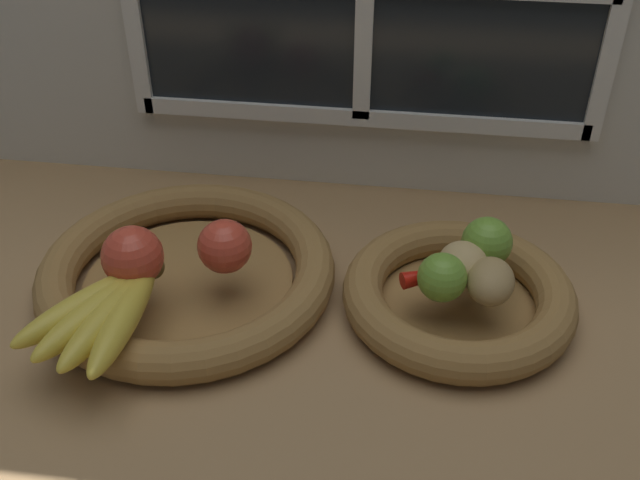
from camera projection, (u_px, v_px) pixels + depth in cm
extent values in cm
cube|color=#9E774C|center=(337.00, 314.00, 92.01)|extent=(140.00, 90.00, 3.00)
cube|color=silver|center=(366.00, 4.00, 99.09)|extent=(140.00, 3.00, 55.00)
cube|color=white|center=(361.00, 117.00, 106.17)|extent=(64.00, 1.20, 2.40)
cylinder|color=olive|center=(189.00, 283.00, 93.86)|extent=(26.44, 26.44, 1.00)
torus|color=olive|center=(187.00, 271.00, 92.72)|extent=(37.14, 37.14, 4.90)
cylinder|color=olive|center=(457.00, 307.00, 90.14)|extent=(18.94, 18.94, 1.00)
torus|color=olive|center=(458.00, 295.00, 89.00)|extent=(28.00, 28.00, 4.90)
sphere|color=#CC422D|center=(133.00, 256.00, 85.15)|extent=(7.19, 7.19, 7.19)
sphere|color=#CC422D|center=(225.00, 246.00, 87.32)|extent=(6.51, 6.51, 6.51)
ellipsoid|color=gold|center=(86.00, 304.00, 81.28)|extent=(12.89, 16.79, 3.31)
ellipsoid|color=gold|center=(96.00, 311.00, 80.44)|extent=(10.15, 17.90, 3.31)
ellipsoid|color=gold|center=(109.00, 315.00, 79.83)|extent=(7.04, 18.34, 3.31)
ellipsoid|color=gold|center=(124.00, 318.00, 79.48)|extent=(3.66, 18.11, 3.31)
sphere|color=brown|center=(152.00, 267.00, 86.70)|extent=(2.98, 2.98, 2.98)
ellipsoid|color=#A38451|center=(490.00, 281.00, 83.43)|extent=(6.11, 7.43, 4.75)
ellipsoid|color=tan|center=(463.00, 263.00, 86.20)|extent=(5.77, 6.39, 4.64)
sphere|color=#6B9E33|center=(442.00, 277.00, 83.25)|extent=(5.67, 5.67, 5.67)
sphere|color=#6B9E33|center=(487.00, 242.00, 88.38)|extent=(6.09, 6.09, 6.09)
cone|color=red|center=(453.00, 271.00, 87.06)|extent=(12.41, 7.13, 2.05)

